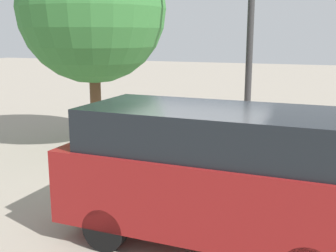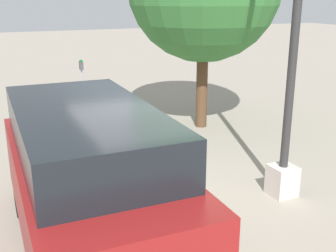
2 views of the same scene
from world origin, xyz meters
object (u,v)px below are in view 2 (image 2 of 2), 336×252
at_px(parking_meter_far, 82,71).
at_px(parked_van, 89,175).
at_px(lamp_post, 291,74).
at_px(parking_meter_near, 161,136).

bearing_deg(parking_meter_far, parked_van, -11.99).
relative_size(lamp_post, parked_van, 1.54).
bearing_deg(parked_van, parking_meter_near, 132.53).
height_order(parking_meter_far, parked_van, parked_van).
distance_m(lamp_post, parked_van, 3.69).
xyz_separation_m(lamp_post, parked_van, (0.20, -3.51, -1.10)).
relative_size(parking_meter_far, lamp_post, 0.21).
relative_size(parking_meter_near, lamp_post, 0.19).
bearing_deg(parked_van, lamp_post, 94.34).
distance_m(parking_meter_near, parking_meter_far, 7.09).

